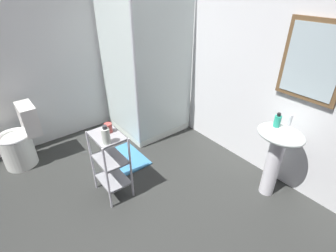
# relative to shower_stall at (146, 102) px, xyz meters

# --- Properties ---
(ground_plane) EXTENTS (4.20, 4.20, 0.02)m
(ground_plane) POSITION_rel_shower_stall_xyz_m (1.20, -1.23, -0.47)
(ground_plane) COLOR #303230
(wall_back) EXTENTS (4.20, 0.14, 2.50)m
(wall_back) POSITION_rel_shower_stall_xyz_m (1.21, 0.62, 0.79)
(wall_back) COLOR white
(wall_back) RESTS_ON ground_plane
(wall_left) EXTENTS (0.10, 4.20, 2.50)m
(wall_left) POSITION_rel_shower_stall_xyz_m (-0.65, -1.23, 0.79)
(wall_left) COLOR white
(wall_left) RESTS_ON ground_plane
(shower_stall) EXTENTS (0.92, 0.92, 2.00)m
(shower_stall) POSITION_rel_shower_stall_xyz_m (0.00, 0.00, 0.00)
(shower_stall) COLOR white
(shower_stall) RESTS_ON ground_plane
(pedestal_sink) EXTENTS (0.46, 0.37, 0.81)m
(pedestal_sink) POSITION_rel_shower_stall_xyz_m (1.90, 0.29, 0.12)
(pedestal_sink) COLOR white
(pedestal_sink) RESTS_ON ground_plane
(sink_faucet) EXTENTS (0.03, 0.03, 0.10)m
(sink_faucet) POSITION_rel_shower_stall_xyz_m (1.90, 0.41, 0.40)
(sink_faucet) COLOR silver
(sink_faucet) RESTS_ON pedestal_sink
(toilet) EXTENTS (0.37, 0.49, 0.76)m
(toilet) POSITION_rel_shower_stall_xyz_m (-0.28, -1.65, -0.15)
(toilet) COLOR white
(toilet) RESTS_ON ground_plane
(storage_cart) EXTENTS (0.38, 0.28, 0.74)m
(storage_cart) POSITION_rel_shower_stall_xyz_m (0.87, -1.02, -0.03)
(storage_cart) COLOR silver
(storage_cart) RESTS_ON ground_plane
(hand_soap_bottle) EXTENTS (0.06, 0.06, 0.14)m
(hand_soap_bottle) POSITION_rel_shower_stall_xyz_m (1.84, 0.29, 0.41)
(hand_soap_bottle) COLOR #2DBC99
(hand_soap_bottle) RESTS_ON pedestal_sink
(lotion_bottle_white) EXTENTS (0.07, 0.07, 0.19)m
(lotion_bottle_white) POSITION_rel_shower_stall_xyz_m (1.00, -1.08, 0.36)
(lotion_bottle_white) COLOR white
(lotion_bottle_white) RESTS_ON storage_cart
(rinse_cup) EXTENTS (0.08, 0.08, 0.09)m
(rinse_cup) POSITION_rel_shower_stall_xyz_m (0.83, -0.98, 0.32)
(rinse_cup) COLOR #B24742
(rinse_cup) RESTS_ON storage_cart
(bath_mat) EXTENTS (0.60, 0.40, 0.02)m
(bath_mat) POSITION_rel_shower_stall_xyz_m (0.44, -0.62, -0.45)
(bath_mat) COLOR teal
(bath_mat) RESTS_ON ground_plane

